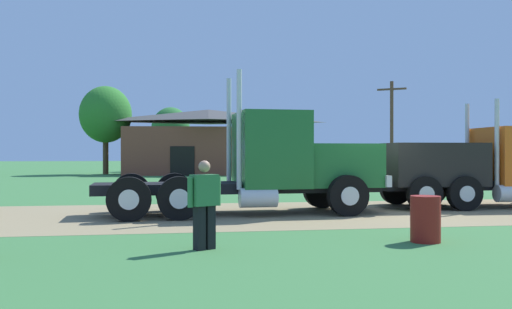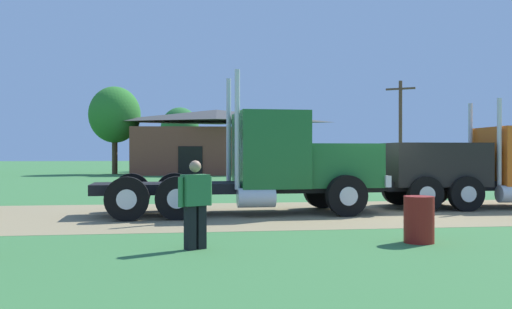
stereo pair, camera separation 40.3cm
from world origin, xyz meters
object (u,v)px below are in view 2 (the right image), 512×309
truck_foreground_white (276,165)px  truck_near_left (487,167)px  steel_barrel (419,219)px  shed_building (217,143)px  visitor_standing_near (195,201)px  utility_pole_near (400,125)px

truck_foreground_white → truck_near_left: (6.93, 0.79, -0.10)m
truck_foreground_white → steel_barrel: bearing=-71.5°
truck_foreground_white → shed_building: size_ratio=0.59×
truck_foreground_white → visitor_standing_near: size_ratio=5.14×
steel_barrel → shed_building: 34.08m
truck_near_left → utility_pole_near: bearing=74.0°
shed_building → truck_foreground_white: bearing=-90.2°
steel_barrel → shed_building: size_ratio=0.06×
visitor_standing_near → shed_building: 34.25m
truck_foreground_white → steel_barrel: 5.87m
steel_barrel → utility_pole_near: size_ratio=0.13×
truck_foreground_white → steel_barrel: (1.84, -5.49, -0.92)m
truck_near_left → utility_pole_near: (6.77, 23.53, 2.55)m
truck_near_left → truck_foreground_white: bearing=-173.5°
truck_foreground_white → visitor_standing_near: (-2.45, -5.64, -0.51)m
visitor_standing_near → steel_barrel: size_ratio=1.78×
truck_foreground_white → shed_building: (0.08, 28.48, 1.11)m
steel_barrel → truck_near_left: bearing=51.0°
steel_barrel → utility_pole_near: utility_pole_near is taller
visitor_standing_near → shed_building: bearing=85.8°
truck_near_left → visitor_standing_near: size_ratio=4.54×
shed_building → utility_pole_near: bearing=-17.0°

